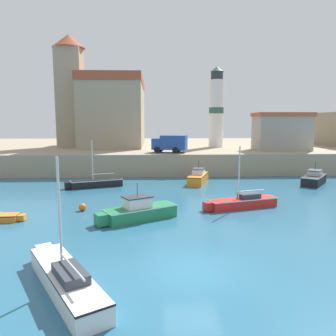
{
  "coord_description": "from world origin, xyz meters",
  "views": [
    {
      "loc": [
        -1.67,
        -13.75,
        6.53
      ],
      "look_at": [
        -0.27,
        18.53,
        2.0
      ],
      "focal_mm": 35.0,
      "sensor_mm": 36.0,
      "label": 1
    }
  ],
  "objects_px": {
    "sailboat_white_1": "(65,278)",
    "harbor_shed_near_wharf": "(282,131)",
    "motorboat_green_5": "(138,211)",
    "sailboat_red_0": "(242,202)",
    "mooring_buoy": "(83,207)",
    "sailboat_black_4": "(95,183)",
    "motorboat_orange_6": "(198,177)",
    "lighthouse": "(216,109)",
    "truck_on_quay": "(170,143)",
    "church": "(109,109)",
    "motorboat_black_3": "(314,179)"
  },
  "relations": [
    {
      "from": "motorboat_green_5",
      "to": "mooring_buoy",
      "type": "bearing_deg",
      "value": 150.48
    },
    {
      "from": "sailboat_red_0",
      "to": "motorboat_orange_6",
      "type": "distance_m",
      "value": 10.73
    },
    {
      "from": "lighthouse",
      "to": "truck_on_quay",
      "type": "bearing_deg",
      "value": -129.5
    },
    {
      "from": "sailboat_white_1",
      "to": "sailboat_black_4",
      "type": "bearing_deg",
      "value": 96.79
    },
    {
      "from": "harbor_shed_near_wharf",
      "to": "lighthouse",
      "type": "bearing_deg",
      "value": 142.71
    },
    {
      "from": "church",
      "to": "truck_on_quay",
      "type": "xyz_separation_m",
      "value": [
        9.26,
        -12.56,
        -4.72
      ]
    },
    {
      "from": "sailboat_black_4",
      "to": "motorboat_green_5",
      "type": "distance_m",
      "value": 12.46
    },
    {
      "from": "motorboat_green_5",
      "to": "lighthouse",
      "type": "xyz_separation_m",
      "value": [
        10.74,
        29.31,
        8.02
      ]
    },
    {
      "from": "church",
      "to": "motorboat_orange_6",
      "type": "bearing_deg",
      "value": -58.14
    },
    {
      "from": "sailboat_white_1",
      "to": "motorboat_black_3",
      "type": "distance_m",
      "value": 29.64
    },
    {
      "from": "motorboat_black_3",
      "to": "motorboat_green_5",
      "type": "bearing_deg",
      "value": -146.37
    },
    {
      "from": "sailboat_white_1",
      "to": "sailboat_red_0",
      "type": "bearing_deg",
      "value": 49.66
    },
    {
      "from": "motorboat_green_5",
      "to": "harbor_shed_near_wharf",
      "type": "relative_size",
      "value": 0.73
    },
    {
      "from": "mooring_buoy",
      "to": "lighthouse",
      "type": "height_order",
      "value": "lighthouse"
    },
    {
      "from": "motorboat_orange_6",
      "to": "truck_on_quay",
      "type": "relative_size",
      "value": 1.15
    },
    {
      "from": "motorboat_black_3",
      "to": "church",
      "type": "height_order",
      "value": "church"
    },
    {
      "from": "lighthouse",
      "to": "sailboat_red_0",
      "type": "bearing_deg",
      "value": -96.28
    },
    {
      "from": "lighthouse",
      "to": "harbor_shed_near_wharf",
      "type": "bearing_deg",
      "value": -37.29
    },
    {
      "from": "mooring_buoy",
      "to": "lighthouse",
      "type": "bearing_deg",
      "value": 60.86
    },
    {
      "from": "sailboat_black_4",
      "to": "motorboat_orange_6",
      "type": "bearing_deg",
      "value": 9.59
    },
    {
      "from": "motorboat_orange_6",
      "to": "lighthouse",
      "type": "relative_size",
      "value": 0.44
    },
    {
      "from": "sailboat_black_4",
      "to": "motorboat_green_5",
      "type": "relative_size",
      "value": 1.04
    },
    {
      "from": "motorboat_green_5",
      "to": "truck_on_quay",
      "type": "relative_size",
      "value": 1.18
    },
    {
      "from": "sailboat_black_4",
      "to": "lighthouse",
      "type": "bearing_deg",
      "value": 48.79
    },
    {
      "from": "motorboat_green_5",
      "to": "harbor_shed_near_wharf",
      "type": "distance_m",
      "value": 30.21
    },
    {
      "from": "sailboat_white_1",
      "to": "harbor_shed_near_wharf",
      "type": "height_order",
      "value": "harbor_shed_near_wharf"
    },
    {
      "from": "church",
      "to": "motorboat_green_5",
      "type": "bearing_deg",
      "value": -79.35
    },
    {
      "from": "motorboat_green_5",
      "to": "sailboat_white_1",
      "type": "bearing_deg",
      "value": -104.51
    },
    {
      "from": "motorboat_black_3",
      "to": "motorboat_orange_6",
      "type": "xyz_separation_m",
      "value": [
        -12.24,
        1.23,
        0.02
      ]
    },
    {
      "from": "motorboat_black_3",
      "to": "church",
      "type": "relative_size",
      "value": 0.28
    },
    {
      "from": "lighthouse",
      "to": "truck_on_quay",
      "type": "xyz_separation_m",
      "value": [
        -7.62,
        -9.24,
        -4.71
      ]
    },
    {
      "from": "sailboat_black_4",
      "to": "lighthouse",
      "type": "distance_m",
      "value": 25.09
    },
    {
      "from": "sailboat_black_4",
      "to": "mooring_buoy",
      "type": "height_order",
      "value": "sailboat_black_4"
    },
    {
      "from": "sailboat_red_0",
      "to": "motorboat_orange_6",
      "type": "height_order",
      "value": "sailboat_red_0"
    },
    {
      "from": "mooring_buoy",
      "to": "truck_on_quay",
      "type": "distance_m",
      "value": 19.48
    },
    {
      "from": "harbor_shed_near_wharf",
      "to": "truck_on_quay",
      "type": "distance_m",
      "value": 15.99
    },
    {
      "from": "sailboat_black_4",
      "to": "truck_on_quay",
      "type": "bearing_deg",
      "value": 47.06
    },
    {
      "from": "motorboat_green_5",
      "to": "harbor_shed_near_wharf",
      "type": "xyz_separation_m",
      "value": [
        18.74,
        23.22,
        4.69
      ]
    },
    {
      "from": "motorboat_orange_6",
      "to": "church",
      "type": "xyz_separation_m",
      "value": [
        -12.02,
        19.35,
        8.01
      ]
    },
    {
      "from": "motorboat_black_3",
      "to": "motorboat_green_5",
      "type": "distance_m",
      "value": 21.77
    },
    {
      "from": "sailboat_white_1",
      "to": "lighthouse",
      "type": "xyz_separation_m",
      "value": [
        13.15,
        38.62,
        8.13
      ]
    },
    {
      "from": "sailboat_black_4",
      "to": "harbor_shed_near_wharf",
      "type": "distance_m",
      "value": 26.83
    },
    {
      "from": "motorboat_black_3",
      "to": "sailboat_black_4",
      "type": "relative_size",
      "value": 0.84
    },
    {
      "from": "sailboat_white_1",
      "to": "mooring_buoy",
      "type": "xyz_separation_m",
      "value": [
        -1.84,
        11.72,
        -0.21
      ]
    },
    {
      "from": "sailboat_red_0",
      "to": "motorboat_orange_6",
      "type": "xyz_separation_m",
      "value": [
        -1.94,
        10.55,
        0.16
      ]
    },
    {
      "from": "sailboat_black_4",
      "to": "lighthouse",
      "type": "xyz_separation_m",
      "value": [
        15.63,
        17.84,
        8.19
      ]
    },
    {
      "from": "motorboat_orange_6",
      "to": "sailboat_white_1",
      "type": "bearing_deg",
      "value": -110.16
    },
    {
      "from": "sailboat_red_0",
      "to": "mooring_buoy",
      "type": "height_order",
      "value": "sailboat_red_0"
    },
    {
      "from": "church",
      "to": "harbor_shed_near_wharf",
      "type": "bearing_deg",
      "value": -20.72
    },
    {
      "from": "motorboat_orange_6",
      "to": "sailboat_black_4",
      "type": "bearing_deg",
      "value": -170.41
    }
  ]
}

